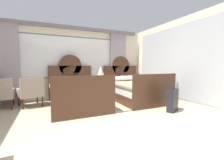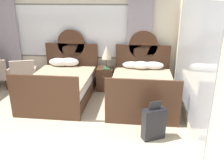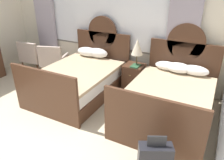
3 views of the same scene
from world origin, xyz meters
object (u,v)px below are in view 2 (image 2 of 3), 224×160
at_px(bed_near_window, 62,85).
at_px(nightstand_between_beds, 105,79).
at_px(armchair_by_window_left, 24,74).
at_px(table_lamp_on_nightstand, 106,53).
at_px(book_on_nightstand, 107,68).
at_px(suitcase_on_floor, 154,124).
at_px(bed_near_mirror, 142,88).

xyz_separation_m(bed_near_window, nightstand_between_beds, (1.04, 0.73, -0.05)).
distance_m(bed_near_window, armchair_by_window_left, 1.36).
bearing_deg(table_lamp_on_nightstand, nightstand_between_beds, -142.42).
distance_m(bed_near_window, book_on_nightstand, 1.30).
relative_size(table_lamp_on_nightstand, suitcase_on_floor, 0.81).
distance_m(bed_near_window, nightstand_between_beds, 1.27).
bearing_deg(bed_near_window, table_lamp_on_nightstand, 35.05).
distance_m(table_lamp_on_nightstand, suitcase_on_floor, 2.76).
bearing_deg(nightstand_between_beds, table_lamp_on_nightstand, 37.58).
bearing_deg(armchair_by_window_left, suitcase_on_floor, -30.78).
bearing_deg(table_lamp_on_nightstand, bed_near_window, -144.95).
xyz_separation_m(bed_near_window, table_lamp_on_nightstand, (1.08, 0.75, 0.70)).
distance_m(nightstand_between_beds, suitcase_on_floor, 2.65).
bearing_deg(armchair_by_window_left, table_lamp_on_nightstand, 6.18).
xyz_separation_m(bed_near_mirror, nightstand_between_beds, (-1.03, 0.72, -0.05)).
height_order(bed_near_mirror, suitcase_on_floor, bed_near_mirror).
distance_m(bed_near_window, table_lamp_on_nightstand, 1.49).
relative_size(table_lamp_on_nightstand, armchair_by_window_left, 0.70).
distance_m(bed_near_mirror, suitcase_on_floor, 1.63).
bearing_deg(nightstand_between_beds, suitcase_on_floor, -61.87).
bearing_deg(book_on_nightstand, bed_near_window, -150.01).
distance_m(bed_near_mirror, nightstand_between_beds, 1.26).
bearing_deg(bed_near_window, armchair_by_window_left, 158.28).
bearing_deg(bed_near_mirror, armchair_by_window_left, 171.53).
height_order(bed_near_mirror, armchair_by_window_left, bed_near_mirror).
bearing_deg(suitcase_on_floor, book_on_nightstand, 117.84).
distance_m(armchair_by_window_left, suitcase_on_floor, 4.13).
height_order(bed_near_window, bed_near_mirror, same).
bearing_deg(nightstand_between_beds, bed_near_window, -145.05).
bearing_deg(nightstand_between_beds, armchair_by_window_left, -174.44).
xyz_separation_m(armchair_by_window_left, suitcase_on_floor, (3.55, -2.11, -0.15)).
height_order(nightstand_between_beds, suitcase_on_floor, suitcase_on_floor).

